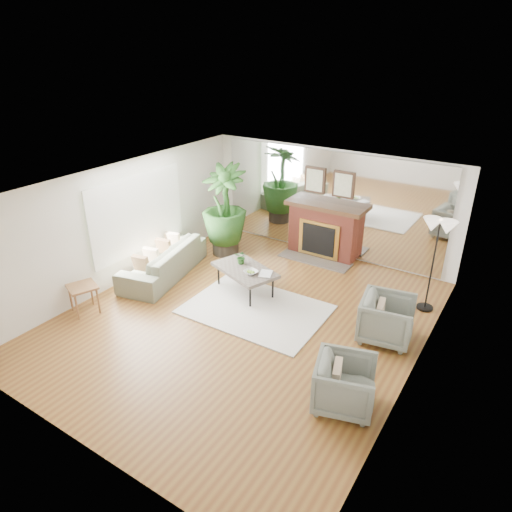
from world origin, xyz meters
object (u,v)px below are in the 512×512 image
Objects in this scene: armchair_back at (387,319)px; potted_ficus at (224,208)px; coffee_table at (245,270)px; armchair_front at (345,384)px; sofa at (164,260)px; side_table at (83,290)px; floor_lamp at (438,234)px; fireplace at (323,230)px.

potted_ficus reaches higher than armchair_back.
armchair_front is at bearing -32.96° from coffee_table.
armchair_back is (4.81, 0.28, 0.05)m from sofa.
potted_ficus is (0.45, 1.64, 0.81)m from sofa.
side_table is (-2.10, -2.25, -0.02)m from coffee_table.
coffee_table is 0.83× the size of floor_lamp.
fireplace is 2.35× the size of armchair_back.
sofa is 5.54m from floor_lamp.
fireplace is at bearing 12.57° from armchair_front.
armchair_back is 5.48m from side_table.
sofa is 1.94m from side_table.
potted_ficus is at bearing -150.92° from fireplace.
fireplace is 2.34m from potted_ficus.
sofa is 5.10m from armchair_front.
coffee_table is 0.64× the size of sofa.
potted_ficus is at bearing 37.38° from armchair_front.
armchair_front reaches higher than side_table.
floor_lamp is (4.70, 0.02, 0.40)m from potted_ficus.
potted_ficus is (0.65, 3.56, 0.69)m from side_table.
coffee_table is 1.84× the size of armchair_front.
fireplace is at bearing 60.43° from side_table.
potted_ficus is at bearing 151.94° from sofa.
coffee_table is 0.70× the size of potted_ficus.
armchair_back is at bearing -103.77° from floor_lamp.
floor_lamp is (5.15, 1.66, 1.20)m from sofa.
coffee_table is at bearing 47.05° from side_table.
fireplace is 3.69m from sofa.
sofa is 3.72× the size of side_table.
floor_lamp is at bearing -23.27° from armchair_back.
floor_lamp reaches higher than side_table.
floor_lamp is (5.35, 3.58, 1.08)m from side_table.
armchair_front is at bearing 171.49° from armchair_back.
coffee_table is at bearing 40.65° from armchair_front.
potted_ficus is at bearing 137.86° from coffee_table.
sofa is at bearing -170.11° from coffee_table.
fireplace is 3.24× the size of side_table.
fireplace reaches higher than coffee_table.
potted_ficus reaches higher than armchair_front.
sofa is (-1.90, -0.33, -0.14)m from coffee_table.
armchair_back is 1.82m from floor_lamp.
coffee_table is at bearing -42.14° from potted_ficus.
potted_ficus reaches higher than sofa.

